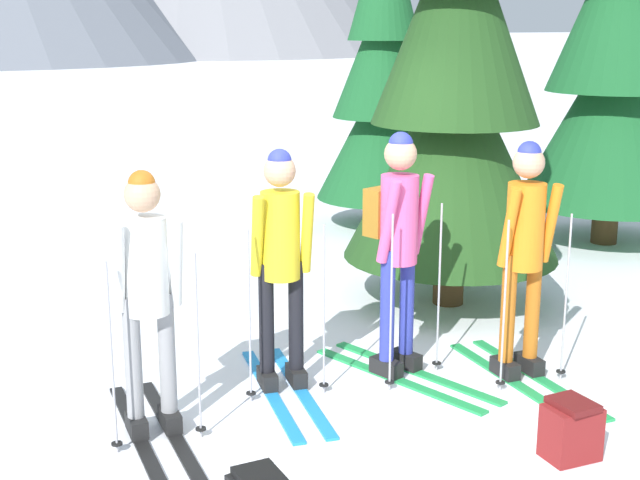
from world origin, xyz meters
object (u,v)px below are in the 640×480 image
(skier_in_yellow, at_px, (280,256))
(pine_tree_near, at_px, (619,45))
(pine_tree_mid, at_px, (383,84))
(skier_in_orange, at_px, (525,249))
(skier_in_white, at_px, (147,289))
(skier_in_pink, at_px, (398,238))
(pine_tree_far, at_px, (456,68))
(backpack_on_snow_beside, at_px, (571,430))

(skier_in_yellow, distance_m, pine_tree_near, 5.94)
(pine_tree_mid, bearing_deg, skier_in_orange, -108.58)
(pine_tree_mid, bearing_deg, pine_tree_near, -44.95)
(skier_in_white, height_order, skier_in_pink, skier_in_pink)
(pine_tree_near, bearing_deg, skier_in_white, -158.17)
(pine_tree_near, distance_m, pine_tree_far, 3.28)
(skier_in_pink, bearing_deg, pine_tree_far, 42.90)
(skier_in_white, height_order, skier_in_yellow, skier_in_yellow)
(skier_in_pink, height_order, skier_in_orange, skier_in_pink)
(skier_in_pink, xyz_separation_m, pine_tree_near, (4.44, 2.40, 1.30))
(skier_in_yellow, bearing_deg, backpack_on_snow_beside, -57.43)
(skier_in_white, distance_m, pine_tree_mid, 6.39)
(skier_in_pink, distance_m, backpack_on_snow_beside, 1.89)
(skier_in_white, height_order, backpack_on_snow_beside, skier_in_white)
(skier_in_orange, xyz_separation_m, backpack_on_snow_beside, (-0.54, -1.17, -0.81))
(skier_in_orange, xyz_separation_m, pine_tree_far, (0.56, 1.74, 1.23))
(skier_in_white, relative_size, pine_tree_mid, 0.45)
(pine_tree_far, bearing_deg, skier_in_pink, -137.10)
(pine_tree_mid, relative_size, pine_tree_far, 0.84)
(skier_in_pink, relative_size, pine_tree_near, 0.36)
(skier_in_yellow, height_order, backpack_on_snow_beside, skier_in_yellow)
(backpack_on_snow_beside, bearing_deg, skier_in_pink, 98.95)
(skier_in_orange, bearing_deg, skier_in_white, 173.47)
(skier_in_orange, relative_size, pine_tree_mid, 0.44)
(pine_tree_near, xyz_separation_m, pine_tree_far, (-3.08, -1.13, -0.15))
(skier_in_yellow, xyz_separation_m, backpack_on_snow_beside, (1.15, -1.80, -0.82))
(pine_tree_mid, bearing_deg, skier_in_yellow, -128.10)
(pine_tree_near, height_order, pine_tree_far, pine_tree_near)
(skier_in_yellow, bearing_deg, skier_in_white, -163.77)
(skier_in_yellow, height_order, pine_tree_far, pine_tree_far)
(pine_tree_near, relative_size, pine_tree_far, 1.07)
(skier_in_yellow, xyz_separation_m, pine_tree_near, (5.33, 2.25, 1.37))
(pine_tree_far, relative_size, backpack_on_snow_beside, 12.80)
(skier_in_white, height_order, pine_tree_far, pine_tree_far)
(skier_in_yellow, height_order, pine_tree_mid, pine_tree_mid)
(pine_tree_mid, height_order, backpack_on_snow_beside, pine_tree_mid)
(skier_in_pink, relative_size, pine_tree_far, 0.38)
(skier_in_orange, relative_size, pine_tree_far, 0.37)
(skier_in_orange, distance_m, backpack_on_snow_beside, 1.53)
(pine_tree_mid, bearing_deg, pine_tree_far, -109.03)
(pine_tree_near, bearing_deg, pine_tree_mid, 135.05)
(skier_in_pink, distance_m, pine_tree_far, 2.19)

